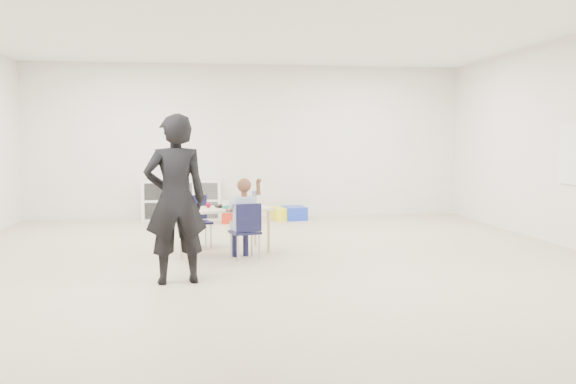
{
  "coord_description": "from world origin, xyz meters",
  "views": [
    {
      "loc": [
        -0.75,
        -6.76,
        1.43
      ],
      "look_at": [
        0.15,
        -0.06,
        0.85
      ],
      "focal_mm": 38.0,
      "sensor_mm": 36.0,
      "label": 1
    }
  ],
  "objects": [
    {
      "name": "room",
      "position": [
        0.0,
        0.0,
        1.4
      ],
      "size": [
        9.0,
        9.02,
        2.8
      ],
      "color": "#C4B497",
      "rests_on": "ground"
    },
    {
      "name": "milk_carton",
      "position": [
        -0.52,
        0.84,
        0.62
      ],
      "size": [
        0.09,
        0.09,
        0.1
      ],
      "primitive_type": "cube",
      "rotation": [
        0.0,
        0.0,
        0.26
      ],
      "color": "white",
      "rests_on": "table"
    },
    {
      "name": "bread_roll",
      "position": [
        -0.26,
        0.92,
        0.6
      ],
      "size": [
        0.09,
        0.09,
        0.07
      ],
      "primitive_type": "ellipsoid",
      "color": "tan",
      "rests_on": "table"
    },
    {
      "name": "apple_far",
      "position": [
        -1.03,
        0.75,
        0.6
      ],
      "size": [
        0.07,
        0.07,
        0.07
      ],
      "primitive_type": "sphere",
      "color": "maroon",
      "rests_on": "table"
    },
    {
      "name": "adult",
      "position": [
        -1.06,
        -0.67,
        0.84
      ],
      "size": [
        0.68,
        0.51,
        1.69
      ],
      "primitive_type": "imported",
      "rotation": [
        0.0,
        0.0,
        3.32
      ],
      "color": "black",
      "rests_on": "ground"
    },
    {
      "name": "rules_poster",
      "position": [
        3.98,
        0.6,
        1.25
      ],
      "size": [
        0.02,
        0.6,
        0.8
      ],
      "primitive_type": "cube",
      "color": "white",
      "rests_on": "room"
    },
    {
      "name": "chair_near",
      "position": [
        -0.3,
        0.47,
        0.34
      ],
      "size": [
        0.4,
        0.39,
        0.68
      ],
      "primitive_type": null,
      "rotation": [
        0.0,
        0.0,
        0.26
      ],
      "color": "#111233",
      "rests_on": "ground"
    },
    {
      "name": "apple_near",
      "position": [
        -0.74,
        1.0,
        0.6
      ],
      "size": [
        0.07,
        0.07,
        0.07
      ],
      "primitive_type": "sphere",
      "color": "maroon",
      "rests_on": "table"
    },
    {
      "name": "chair_far",
      "position": [
        -0.87,
        1.42,
        0.34
      ],
      "size": [
        0.4,
        0.39,
        0.68
      ],
      "primitive_type": null,
      "rotation": [
        0.0,
        0.0,
        0.26
      ],
      "color": "#111233",
      "rests_on": "ground"
    },
    {
      "name": "table",
      "position": [
        -0.59,
        0.95,
        0.29
      ],
      "size": [
        1.36,
        0.92,
        0.57
      ],
      "rotation": [
        0.0,
        0.0,
        0.26
      ],
      "color": "beige",
      "rests_on": "ground"
    },
    {
      "name": "lunch_tray_near",
      "position": [
        -0.53,
        1.03,
        0.58
      ],
      "size": [
        0.25,
        0.21,
        0.03
      ],
      "primitive_type": "cube",
      "rotation": [
        0.0,
        0.0,
        0.26
      ],
      "color": "black",
      "rests_on": "table"
    },
    {
      "name": "bin_yellow",
      "position": [
        0.6,
        3.98,
        0.11
      ],
      "size": [
        0.42,
        0.51,
        0.23
      ],
      "primitive_type": "cube",
      "rotation": [
        0.0,
        0.0,
        0.14
      ],
      "color": "#F5F419",
      "rests_on": "ground"
    },
    {
      "name": "cubby_shelf",
      "position": [
        -1.2,
        4.28,
        0.35
      ],
      "size": [
        1.4,
        0.4,
        0.7
      ],
      "primitive_type": "cube",
      "color": "white",
      "rests_on": "ground"
    },
    {
      "name": "child",
      "position": [
        -0.3,
        0.47,
        0.54
      ],
      "size": [
        0.56,
        0.56,
        1.07
      ],
      "primitive_type": null,
      "rotation": [
        0.0,
        0.0,
        0.26
      ],
      "color": "#9FB0D8",
      "rests_on": "chair_near"
    },
    {
      "name": "bin_blue",
      "position": [
        0.79,
        3.98,
        0.12
      ],
      "size": [
        0.46,
        0.54,
        0.24
      ],
      "primitive_type": "cube",
      "rotation": [
        0.0,
        0.0,
        0.18
      ],
      "color": "#1936C2",
      "rests_on": "ground"
    },
    {
      "name": "lunch_tray_far",
      "position": [
        -0.97,
        0.9,
        0.58
      ],
      "size": [
        0.25,
        0.21,
        0.03
      ],
      "primitive_type": "cube",
      "rotation": [
        0.0,
        0.0,
        0.26
      ],
      "color": "black",
      "rests_on": "table"
    },
    {
      "name": "bin_red",
      "position": [
        -0.29,
        3.73,
        0.11
      ],
      "size": [
        0.42,
        0.5,
        0.22
      ],
      "primitive_type": "cube",
      "rotation": [
        0.0,
        0.0,
        -0.18
      ],
      "color": "red",
      "rests_on": "ground"
    }
  ]
}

